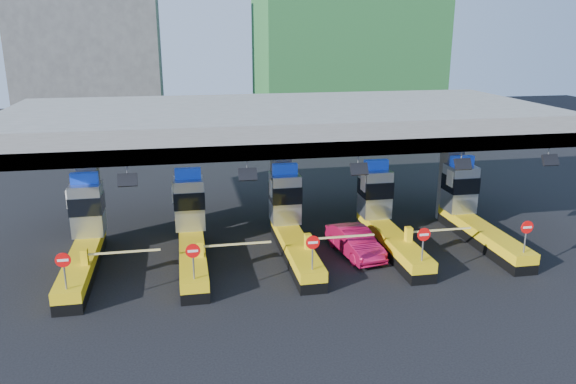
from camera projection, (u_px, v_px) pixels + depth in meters
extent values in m
plane|color=black|center=(291.00, 251.00, 28.64)|extent=(120.00, 120.00, 0.00)
cube|color=slate|center=(281.00, 120.00, 29.72)|extent=(28.00, 12.00, 1.50)
cube|color=#4C4C49|center=(304.00, 149.00, 24.45)|extent=(28.00, 0.60, 0.70)
cube|color=slate|center=(90.00, 193.00, 28.89)|extent=(1.00, 1.00, 5.50)
cube|color=slate|center=(281.00, 184.00, 30.69)|extent=(1.00, 1.00, 5.50)
cube|color=slate|center=(451.00, 175.00, 32.50)|extent=(1.00, 1.00, 5.50)
cylinder|color=slate|center=(127.00, 171.00, 23.27)|extent=(0.06, 0.06, 0.50)
cube|color=black|center=(127.00, 180.00, 23.17)|extent=(0.80, 0.38, 0.54)
cylinder|color=slate|center=(247.00, 165.00, 24.17)|extent=(0.06, 0.06, 0.50)
cube|color=black|center=(248.00, 174.00, 24.08)|extent=(0.80, 0.38, 0.54)
cylinder|color=slate|center=(358.00, 160.00, 25.07)|extent=(0.06, 0.06, 0.50)
cube|color=black|center=(359.00, 169.00, 24.98)|extent=(0.80, 0.38, 0.54)
cylinder|color=slate|center=(462.00, 156.00, 25.98)|extent=(0.06, 0.06, 0.50)
cube|color=black|center=(463.00, 164.00, 25.89)|extent=(0.80, 0.38, 0.54)
cylinder|color=slate|center=(549.00, 152.00, 26.79)|extent=(0.06, 0.06, 0.50)
cube|color=black|center=(550.00, 160.00, 26.70)|extent=(0.80, 0.38, 0.54)
cube|color=black|center=(83.00, 270.00, 25.82)|extent=(1.20, 8.00, 0.50)
cube|color=#E5B70C|center=(82.00, 260.00, 25.68)|extent=(1.20, 8.00, 0.50)
cube|color=#9EA3A8|center=(87.00, 209.00, 27.88)|extent=(1.50, 1.50, 2.60)
cube|color=black|center=(87.00, 203.00, 27.78)|extent=(1.56, 1.56, 0.90)
cube|color=#0C2DBF|center=(84.00, 178.00, 27.44)|extent=(1.30, 0.35, 0.55)
cube|color=white|center=(68.00, 198.00, 27.26)|extent=(0.06, 0.70, 0.90)
cylinder|color=slate|center=(65.00, 274.00, 22.03)|extent=(0.07, 0.07, 1.30)
cylinder|color=red|center=(63.00, 260.00, 21.83)|extent=(0.60, 0.04, 0.60)
cube|color=white|center=(63.00, 260.00, 21.81)|extent=(0.42, 0.02, 0.10)
cube|color=#E5B70C|center=(84.00, 257.00, 24.44)|extent=(0.30, 0.35, 0.70)
cube|color=white|center=(123.00, 252.00, 24.71)|extent=(3.20, 0.08, 0.08)
cube|color=black|center=(193.00, 261.00, 26.72)|extent=(1.20, 8.00, 0.50)
cube|color=#E5B70C|center=(192.00, 252.00, 26.58)|extent=(1.20, 8.00, 0.50)
cube|color=#9EA3A8|center=(189.00, 203.00, 28.79)|extent=(1.50, 1.50, 2.60)
cube|color=black|center=(189.00, 198.00, 28.68)|extent=(1.56, 1.56, 0.90)
cube|color=#0C2DBF|center=(188.00, 173.00, 28.34)|extent=(1.30, 0.35, 0.55)
cube|color=white|center=(173.00, 193.00, 28.16)|extent=(0.06, 0.70, 0.90)
cylinder|color=slate|center=(194.00, 264.00, 22.93)|extent=(0.07, 0.07, 1.30)
cylinder|color=red|center=(193.00, 251.00, 22.74)|extent=(0.60, 0.04, 0.60)
cube|color=white|center=(193.00, 251.00, 22.71)|extent=(0.42, 0.02, 0.10)
cube|color=#E5B70C|center=(200.00, 249.00, 25.34)|extent=(0.30, 0.35, 0.70)
cube|color=white|center=(236.00, 244.00, 25.61)|extent=(3.20, 0.08, 0.08)
cube|color=black|center=(295.00, 254.00, 27.62)|extent=(1.20, 8.00, 0.50)
cube|color=#E5B70C|center=(295.00, 244.00, 27.48)|extent=(1.20, 8.00, 0.50)
cube|color=#9EA3A8|center=(285.00, 198.00, 29.69)|extent=(1.50, 1.50, 2.60)
cube|color=black|center=(285.00, 193.00, 29.59)|extent=(1.56, 1.56, 0.90)
cube|color=#0C2DBF|center=(285.00, 169.00, 29.25)|extent=(1.30, 0.35, 0.55)
cube|color=white|center=(271.00, 187.00, 29.07)|extent=(0.06, 0.70, 0.90)
cylinder|color=slate|center=(312.00, 255.00, 23.84)|extent=(0.07, 0.07, 1.30)
cylinder|color=red|center=(313.00, 242.00, 23.64)|extent=(0.60, 0.04, 0.60)
cube|color=white|center=(313.00, 243.00, 23.62)|extent=(0.42, 0.02, 0.10)
cube|color=#E5B70C|center=(308.00, 241.00, 26.25)|extent=(0.30, 0.35, 0.70)
cube|color=white|center=(342.00, 237.00, 26.52)|extent=(3.20, 0.08, 0.08)
cube|color=black|center=(392.00, 247.00, 28.53)|extent=(1.20, 8.00, 0.50)
cube|color=#E5B70C|center=(392.00, 237.00, 28.39)|extent=(1.20, 8.00, 0.50)
cube|color=#9EA3A8|center=(375.00, 193.00, 30.59)|extent=(1.50, 1.50, 2.60)
cube|color=black|center=(375.00, 188.00, 30.49)|extent=(1.56, 1.56, 0.90)
cube|color=#0C2DBF|center=(376.00, 165.00, 30.15)|extent=(1.30, 0.35, 0.55)
cube|color=white|center=(363.00, 183.00, 29.97)|extent=(0.06, 0.70, 0.90)
cylinder|color=slate|center=(423.00, 247.00, 24.74)|extent=(0.07, 0.07, 1.30)
cylinder|color=red|center=(424.00, 235.00, 24.54)|extent=(0.60, 0.04, 0.60)
cube|color=white|center=(424.00, 235.00, 24.52)|extent=(0.42, 0.02, 0.10)
cube|color=#E5B70C|center=(409.00, 234.00, 27.15)|extent=(0.30, 0.35, 0.70)
cube|color=white|center=(440.00, 230.00, 27.42)|extent=(3.20, 0.08, 0.08)
cube|color=black|center=(482.00, 240.00, 29.43)|extent=(1.20, 8.00, 0.50)
cube|color=#E5B70C|center=(483.00, 231.00, 29.29)|extent=(1.20, 8.00, 0.50)
cube|color=#9EA3A8|center=(460.00, 188.00, 31.50)|extent=(1.50, 1.50, 2.60)
cube|color=black|center=(460.00, 183.00, 31.39)|extent=(1.56, 1.56, 0.90)
cube|color=#0C2DBF|center=(462.00, 161.00, 31.05)|extent=(1.30, 0.35, 0.55)
cube|color=white|center=(450.00, 178.00, 30.87)|extent=(0.06, 0.70, 0.90)
cylinder|color=slate|center=(525.00, 239.00, 25.64)|extent=(0.07, 0.07, 1.30)
cylinder|color=red|center=(527.00, 227.00, 25.45)|extent=(0.60, 0.04, 0.60)
cube|color=white|center=(528.00, 227.00, 25.42)|extent=(0.42, 0.02, 0.10)
cube|color=#E5B70C|center=(503.00, 227.00, 28.05)|extent=(0.30, 0.35, 0.70)
cube|color=white|center=(533.00, 224.00, 28.32)|extent=(3.20, 0.08, 0.08)
cube|color=#4C4C49|center=(90.00, 48.00, 57.53)|extent=(14.00, 10.00, 18.00)
imported|color=#A90D38|center=(355.00, 242.00, 27.95)|extent=(2.10, 4.38, 1.38)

